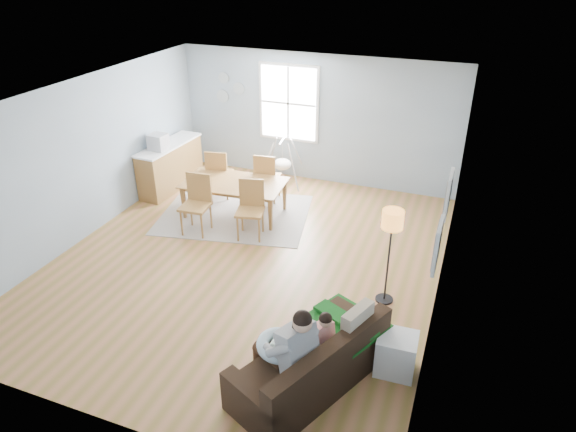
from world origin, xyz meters
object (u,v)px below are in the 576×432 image
at_px(floor_lamp, 392,227).
at_px(storage_cube, 395,354).
at_px(chair_nw, 218,171).
at_px(chair_ne, 266,175).
at_px(counter, 171,166).
at_px(monitor, 158,142).
at_px(toddler, 320,331).
at_px(baby_swing, 282,164).
at_px(dining_table, 234,199).
at_px(chair_se, 251,204).
at_px(sofa, 313,367).
at_px(chair_sw, 197,199).
at_px(father, 288,347).

height_order(floor_lamp, storage_cube, floor_lamp).
distance_m(chair_nw, chair_ne, 0.98).
bearing_deg(chair_ne, counter, -177.77).
height_order(counter, monitor, monitor).
distance_m(floor_lamp, storage_cube, 1.69).
relative_size(toddler, baby_swing, 0.72).
xyz_separation_m(toddler, chair_ne, (-2.41, 4.12, -0.08)).
xyz_separation_m(dining_table, chair_se, (0.61, -0.57, 0.26)).
distance_m(sofa, chair_nw, 5.33).
bearing_deg(chair_ne, dining_table, -114.49).
relative_size(sofa, storage_cube, 4.09).
height_order(dining_table, counter, counter).
distance_m(chair_sw, chair_nw, 1.34).
height_order(dining_table, chair_nw, chair_nw).
bearing_deg(sofa, dining_table, 127.62).
bearing_deg(chair_nw, counter, 174.80).
distance_m(storage_cube, counter, 6.52).
distance_m(dining_table, chair_se, 0.87).
bearing_deg(toddler, floor_lamp, 75.31).
xyz_separation_m(floor_lamp, baby_swing, (-2.92, 3.40, -0.79)).
distance_m(father, monitor, 5.98).
distance_m(chair_nw, monitor, 1.32).
distance_m(dining_table, chair_sw, 0.87).
bearing_deg(baby_swing, chair_ne, -86.85).
distance_m(floor_lamp, chair_sw, 3.71).
height_order(chair_nw, baby_swing, chair_nw).
height_order(sofa, counter, counter).
bearing_deg(baby_swing, chair_sw, -104.15).
bearing_deg(chair_sw, toddler, -40.18).
relative_size(toddler, chair_nw, 0.75).
bearing_deg(counter, chair_ne, 2.23).
relative_size(monitor, baby_swing, 0.32).
bearing_deg(chair_se, monitor, 159.34).
bearing_deg(dining_table, father, -60.55).
bearing_deg(father, toddler, 59.16).
bearing_deg(dining_table, storage_cube, -44.03).
distance_m(chair_nw, baby_swing, 1.51).
relative_size(chair_ne, monitor, 2.93).
height_order(floor_lamp, chair_sw, floor_lamp).
distance_m(father, baby_swing, 5.96).
bearing_deg(chair_nw, baby_swing, 52.88).
relative_size(chair_ne, baby_swing, 0.95).
relative_size(floor_lamp, chair_sw, 1.38).
bearing_deg(father, storage_cube, 36.15).
xyz_separation_m(chair_ne, baby_swing, (-0.06, 1.00, -0.16)).
distance_m(dining_table, chair_nw, 0.87).
relative_size(chair_nw, counter, 0.59).
xyz_separation_m(sofa, chair_ne, (-2.40, 4.32, 0.30)).
xyz_separation_m(sofa, monitor, (-4.55, 3.91, 0.85)).
relative_size(dining_table, counter, 1.08).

